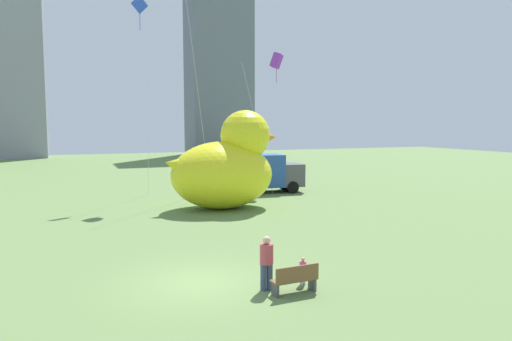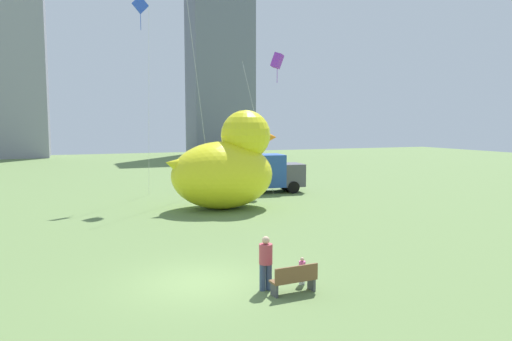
# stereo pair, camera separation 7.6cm
# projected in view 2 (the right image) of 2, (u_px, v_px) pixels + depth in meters

# --- Properties ---
(ground_plane) EXTENTS (140.00, 140.00, 0.00)m
(ground_plane) POSITION_uv_depth(u_px,v_px,m) (197.00, 282.00, 15.48)
(ground_plane) COLOR #627D45
(park_bench) EXTENTS (1.48, 0.54, 0.90)m
(park_bench) POSITION_uv_depth(u_px,v_px,m) (295.00, 279.00, 14.41)
(park_bench) COLOR brown
(park_bench) RESTS_ON ground
(person_adult) EXTENTS (0.42, 0.42, 1.70)m
(person_adult) POSITION_uv_depth(u_px,v_px,m) (266.00, 260.00, 14.69)
(person_adult) COLOR #38476B
(person_adult) RESTS_ON ground
(person_child) EXTENTS (0.22, 0.22, 0.89)m
(person_child) POSITION_uv_depth(u_px,v_px,m) (302.00, 270.00, 15.24)
(person_child) COLOR silver
(person_child) RESTS_ON ground
(giant_inflatable_duck) EXTENTS (7.21, 4.62, 5.97)m
(giant_inflatable_duck) POSITION_uv_depth(u_px,v_px,m) (227.00, 167.00, 28.86)
(giant_inflatable_duck) COLOR yellow
(giant_inflatable_duck) RESTS_ON ground
(box_truck) EXTENTS (5.69, 2.90, 2.85)m
(box_truck) POSITION_uv_depth(u_px,v_px,m) (265.00, 173.00, 35.64)
(box_truck) COLOR #264CA5
(box_truck) RESTS_ON ground
(city_skyline) EXTENTS (52.76, 16.58, 33.39)m
(city_skyline) POSITION_uv_depth(u_px,v_px,m) (55.00, 53.00, 73.23)
(city_skyline) COLOR gray
(city_skyline) RESTS_ON ground
(kite_purple) EXTENTS (2.97, 3.73, 10.63)m
(kite_purple) POSITION_uv_depth(u_px,v_px,m) (277.00, 61.00, 36.65)
(kite_purple) COLOR silver
(kite_purple) RESTS_ON ground
(kite_blue) EXTENTS (1.23, 0.92, 13.90)m
(kite_blue) POSITION_uv_depth(u_px,v_px,m) (141.00, 15.00, 32.69)
(kite_blue) COLOR silver
(kite_blue) RESTS_ON ground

